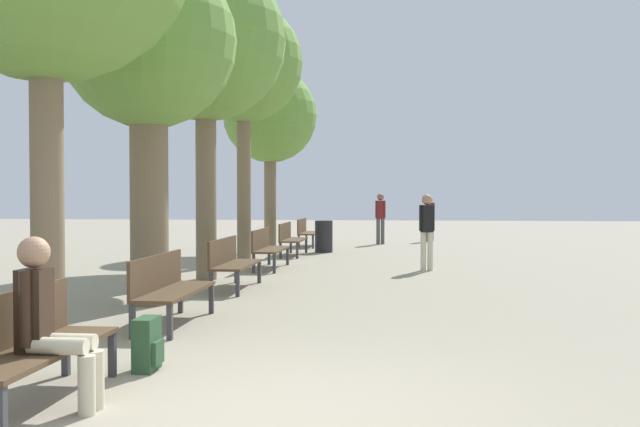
# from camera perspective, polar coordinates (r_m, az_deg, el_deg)

# --- Properties ---
(ground_plane) EXTENTS (80.00, 80.00, 0.00)m
(ground_plane) POSITION_cam_1_polar(r_m,az_deg,el_deg) (5.47, -5.46, -15.63)
(ground_plane) COLOR gray
(bench_row_0) EXTENTS (0.52, 1.87, 0.87)m
(bench_row_0) POSITION_cam_1_polar(r_m,az_deg,el_deg) (5.96, -22.47, -9.35)
(bench_row_0) COLOR #4C3823
(bench_row_0) RESTS_ON ground_plane
(bench_row_1) EXTENTS (0.52, 1.87, 0.87)m
(bench_row_1) POSITION_cam_1_polar(r_m,az_deg,el_deg) (9.03, -12.09, -5.59)
(bench_row_1) COLOR #4C3823
(bench_row_1) RESTS_ON ground_plane
(bench_row_2) EXTENTS (0.52, 1.87, 0.87)m
(bench_row_2) POSITION_cam_1_polar(r_m,az_deg,el_deg) (12.27, -7.13, -3.70)
(bench_row_2) COLOR #4C3823
(bench_row_2) RESTS_ON ground_plane
(bench_row_3) EXTENTS (0.52, 1.87, 0.87)m
(bench_row_3) POSITION_cam_1_polar(r_m,az_deg,el_deg) (15.57, -4.26, -2.60)
(bench_row_3) COLOR #4C3823
(bench_row_3) RESTS_ON ground_plane
(bench_row_4) EXTENTS (0.52, 1.87, 0.87)m
(bench_row_4) POSITION_cam_1_polar(r_m,az_deg,el_deg) (18.89, -2.41, -1.87)
(bench_row_4) COLOR #4C3823
(bench_row_4) RESTS_ON ground_plane
(bench_row_5) EXTENTS (0.52, 1.87, 0.87)m
(bench_row_5) POSITION_cam_1_polar(r_m,az_deg,el_deg) (22.23, -1.11, -1.36)
(bench_row_5) COLOR #4C3823
(bench_row_5) RESTS_ON ground_plane
(tree_row_1) EXTENTS (2.58, 2.58, 5.16)m
(tree_row_1) POSITION_cam_1_polar(r_m,az_deg,el_deg) (10.95, -13.57, 12.73)
(tree_row_1) COLOR #7A664C
(tree_row_1) RESTS_ON ground_plane
(tree_row_2) EXTENTS (3.06, 3.06, 6.07)m
(tree_row_2) POSITION_cam_1_polar(r_m,az_deg,el_deg) (14.02, -9.15, 13.32)
(tree_row_2) COLOR #7A664C
(tree_row_2) RESTS_ON ground_plane
(tree_row_3) EXTENTS (2.81, 2.81, 6.13)m
(tree_row_3) POSITION_cam_1_polar(r_m,az_deg,el_deg) (17.27, -6.13, 11.71)
(tree_row_3) COLOR #7A664C
(tree_row_3) RESTS_ON ground_plane
(tree_row_4) EXTENTS (2.68, 2.68, 5.22)m
(tree_row_4) POSITION_cam_1_polar(r_m,az_deg,el_deg) (20.56, -4.02, 7.70)
(tree_row_4) COLOR #7A664C
(tree_row_4) RESTS_ON ground_plane
(person_seated) EXTENTS (0.62, 0.35, 1.30)m
(person_seated) POSITION_cam_1_polar(r_m,az_deg,el_deg) (5.72, -20.84, -7.89)
(person_seated) COLOR beige
(person_seated) RESTS_ON ground_plane
(backpack) EXTENTS (0.21, 0.33, 0.49)m
(backpack) POSITION_cam_1_polar(r_m,az_deg,el_deg) (6.80, -13.63, -10.16)
(backpack) COLOR #284C2D
(backpack) RESTS_ON ground_plane
(pedestrian_near) EXTENTS (0.32, 0.27, 1.56)m
(pedestrian_near) POSITION_cam_1_polar(r_m,az_deg,el_deg) (24.99, 8.79, -0.16)
(pedestrian_near) COLOR #384260
(pedestrian_near) RESTS_ON ground_plane
(pedestrian_mid) EXTENTS (0.33, 0.27, 1.62)m
(pedestrian_mid) POSITION_cam_1_polar(r_m,az_deg,el_deg) (15.31, 8.54, -1.07)
(pedestrian_mid) COLOR beige
(pedestrian_mid) RESTS_ON ground_plane
(pedestrian_far) EXTENTS (0.34, 0.29, 1.65)m
(pedestrian_far) POSITION_cam_1_polar(r_m,az_deg,el_deg) (23.32, 4.85, -0.13)
(pedestrian_far) COLOR #4C4C4C
(pedestrian_far) RESTS_ON ground_plane
(trash_bin) EXTENTS (0.50, 0.50, 0.89)m
(trash_bin) POSITION_cam_1_polar(r_m,az_deg,el_deg) (19.96, 0.30, -1.85)
(trash_bin) COLOR #232328
(trash_bin) RESTS_ON ground_plane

